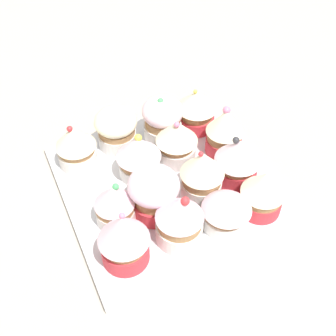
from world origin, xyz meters
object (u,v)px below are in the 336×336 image
at_px(cupcake_2, 116,128).
at_px(cupcake_14, 124,238).
at_px(cupcake_10, 115,204).
at_px(cupcake_11, 263,191).
at_px(baking_tray, 168,185).
at_px(cupcake_13, 179,219).
at_px(cupcake_8, 202,174).
at_px(cupcake_5, 177,140).
at_px(cupcake_4, 225,131).
at_px(cupcake_1, 163,119).
at_px(cupcake_7, 238,160).
at_px(cupcake_12, 227,209).
at_px(cupcake_6, 139,156).
at_px(cupcake_9, 154,192).
at_px(cupcake_0, 197,108).
at_px(cupcake_3, 76,146).

relative_size(cupcake_2, cupcake_14, 0.79).
xyz_separation_m(cupcake_10, cupcake_11, (-0.18, 0.06, 0.00)).
relative_size(baking_tray, cupcake_13, 3.60).
distance_m(cupcake_2, cupcake_10, 0.15).
bearing_deg(cupcake_8, cupcake_5, -89.16).
relative_size(cupcake_4, cupcake_13, 1.01).
distance_m(baking_tray, cupcake_1, 0.11).
distance_m(cupcake_7, cupcake_11, 0.06).
bearing_deg(cupcake_12, cupcake_8, -85.81).
bearing_deg(cupcake_8, cupcake_14, 21.82).
relative_size(cupcake_5, cupcake_13, 0.94).
relative_size(cupcake_4, cupcake_6, 1.11).
height_order(cupcake_12, cupcake_14, cupcake_14).
relative_size(cupcake_2, cupcake_4, 0.79).
distance_m(cupcake_4, cupcake_5, 0.07).
bearing_deg(cupcake_9, cupcake_4, -155.30).
xyz_separation_m(cupcake_1, cupcake_10, (0.12, 0.12, -0.01)).
height_order(cupcake_0, cupcake_13, cupcake_13).
bearing_deg(cupcake_6, cupcake_8, 131.23).
distance_m(cupcake_0, cupcake_6, 0.14).
relative_size(cupcake_2, cupcake_10, 0.97).
xyz_separation_m(cupcake_1, cupcake_2, (0.07, -0.01, -0.00)).
distance_m(cupcake_9, cupcake_10, 0.05).
distance_m(cupcake_6, cupcake_8, 0.10).
bearing_deg(cupcake_14, cupcake_10, -98.78).
xyz_separation_m(cupcake_1, cupcake_11, (-0.06, 0.19, -0.00)).
bearing_deg(cupcake_3, cupcake_5, 158.60).
xyz_separation_m(cupcake_0, cupcake_13, (0.12, 0.18, 0.00)).
bearing_deg(cupcake_14, cupcake_8, -158.18).
bearing_deg(cupcake_10, cupcake_5, -150.14).
relative_size(cupcake_0, cupcake_5, 0.95).
height_order(cupcake_5, cupcake_9, same).
height_order(cupcake_3, cupcake_9, cupcake_9).
distance_m(cupcake_6, cupcake_12, 0.15).
bearing_deg(cupcake_0, cupcake_2, -5.59).
distance_m(cupcake_1, cupcake_11, 0.20).
height_order(cupcake_4, cupcake_14, same).
distance_m(cupcake_9, cupcake_14, 0.08).
xyz_separation_m(cupcake_3, cupcake_11, (-0.20, 0.19, 0.00)).
relative_size(cupcake_8, cupcake_9, 1.10).
height_order(cupcake_9, cupcake_14, cupcake_14).
bearing_deg(cupcake_6, baking_tray, 132.75).
xyz_separation_m(baking_tray, cupcake_0, (-0.09, -0.09, 0.04)).
relative_size(cupcake_6, cupcake_10, 1.11).
xyz_separation_m(cupcake_4, cupcake_12, (0.07, 0.12, -0.01)).
distance_m(cupcake_4, cupcake_14, 0.23).
bearing_deg(cupcake_2, cupcake_10, 69.08).
height_order(cupcake_2, cupcake_13, cupcake_13).
bearing_deg(cupcake_11, baking_tray, -45.65).
relative_size(baking_tray, cupcake_11, 4.12).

